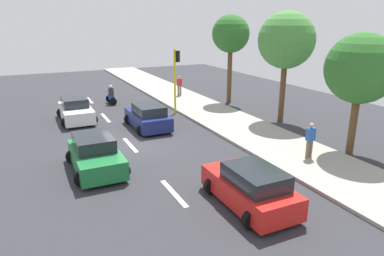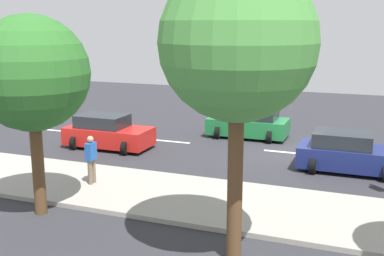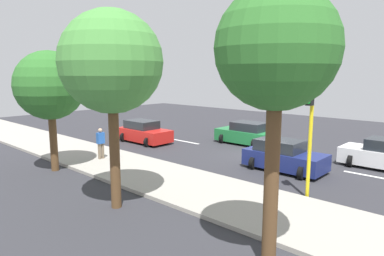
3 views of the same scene
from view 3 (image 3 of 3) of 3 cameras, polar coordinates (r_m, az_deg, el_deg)
ground_plane at (r=20.65m, az=11.17°, el=-4.63°), size 40.00×60.00×0.10m
sidewalk at (r=15.29m, az=-2.86°, el=-8.90°), size 4.00×60.00×0.15m
lane_stripe_far_north at (r=28.62m, az=-9.74°, el=-0.63°), size 0.20×2.40×0.01m
lane_stripe_north at (r=24.22m, az=-1.01°, el=-2.28°), size 0.20×2.40×0.01m
lane_stripe_mid at (r=20.64m, az=11.18°, el=-4.48°), size 0.20×2.40×0.01m
lane_stripe_south at (r=18.36m, az=27.45°, el=-7.07°), size 0.20×2.40×0.01m
car_green at (r=23.64m, az=8.98°, el=-0.94°), size 2.30×3.93×1.52m
car_red at (r=24.16m, az=-7.97°, el=-0.70°), size 2.23×3.94×1.52m
car_dark_blue at (r=17.71m, az=14.96°, el=-4.55°), size 2.27×3.89×1.52m
pedestrian_near_signal at (r=19.37m, az=-14.90°, el=-2.32°), size 0.40×0.24×1.69m
traffic_light_corner at (r=13.57m, az=18.97°, el=0.68°), size 0.49×0.24×4.50m
street_tree_center at (r=17.93m, az=-22.50°, el=6.47°), size 3.31×3.31×5.87m
street_tree_north at (r=12.16m, az=-13.23°, el=10.47°), size 3.53×3.53×6.94m
street_tree_south at (r=8.22m, az=13.82°, el=12.20°), size 2.87×2.87×6.80m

